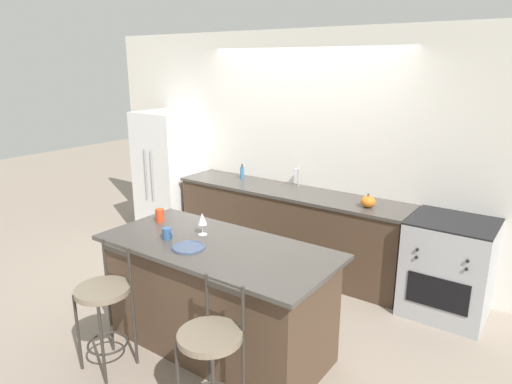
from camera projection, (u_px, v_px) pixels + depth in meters
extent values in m
plane|color=gray|center=(271.00, 275.00, 5.20)|extent=(18.00, 18.00, 0.00)
cube|color=silver|center=(304.00, 149.00, 5.36)|extent=(6.00, 0.07, 2.70)
cube|color=#4C3828|center=(288.00, 229.00, 5.37)|extent=(2.78, 0.62, 0.89)
cube|color=#47423D|center=(289.00, 191.00, 5.24)|extent=(2.82, 0.65, 0.03)
cube|color=black|center=(289.00, 190.00, 5.23)|extent=(0.56, 0.34, 0.01)
cylinder|color=#ADAFB5|center=(299.00, 177.00, 5.37)|extent=(0.02, 0.02, 0.22)
cylinder|color=#ADAFB5|center=(296.00, 169.00, 5.29)|extent=(0.02, 0.12, 0.02)
cube|color=#4C3828|center=(218.00, 298.00, 3.79)|extent=(1.85, 0.80, 0.89)
cube|color=#47423D|center=(216.00, 247.00, 3.66)|extent=(1.97, 0.92, 0.03)
cube|color=white|center=(171.00, 175.00, 6.21)|extent=(0.72, 0.74, 1.72)
cylinder|color=#939399|center=(146.00, 173.00, 5.92)|extent=(0.02, 0.02, 0.65)
cylinder|color=#939399|center=(152.00, 175.00, 5.86)|extent=(0.02, 0.02, 0.65)
cube|color=#ADAFB5|center=(448.00, 268.00, 4.31)|extent=(0.75, 0.69, 0.92)
cube|color=black|center=(437.00, 293.00, 4.07)|extent=(0.54, 0.01, 0.30)
cube|color=black|center=(454.00, 221.00, 4.18)|extent=(0.75, 0.69, 0.02)
cylinder|color=black|center=(417.00, 250.00, 4.08)|extent=(0.03, 0.02, 0.03)
cylinder|color=black|center=(468.00, 261.00, 3.85)|extent=(0.03, 0.02, 0.03)
cylinder|color=black|center=(416.00, 257.00, 4.10)|extent=(0.03, 0.02, 0.03)
cylinder|color=black|center=(466.00, 269.00, 3.87)|extent=(0.03, 0.02, 0.03)
cylinder|color=#332D28|center=(78.00, 333.00, 3.53)|extent=(0.02, 0.02, 0.65)
cylinder|color=#332D28|center=(102.00, 346.00, 3.36)|extent=(0.02, 0.02, 0.65)
cylinder|color=#332D28|center=(110.00, 316.00, 3.76)|extent=(0.02, 0.02, 0.65)
cylinder|color=#332D28|center=(135.00, 328.00, 3.59)|extent=(0.02, 0.02, 0.65)
torus|color=#332D28|center=(108.00, 343.00, 3.59)|extent=(0.32, 0.32, 0.02)
cylinder|color=#7F705B|center=(102.00, 290.00, 3.46)|extent=(0.42, 0.42, 0.04)
cylinder|color=#332D28|center=(104.00, 257.00, 3.62)|extent=(0.02, 0.02, 0.31)
cylinder|color=#332D28|center=(129.00, 267.00, 3.45)|extent=(0.02, 0.02, 0.31)
cube|color=#332D28|center=(116.00, 250.00, 3.51)|extent=(0.30, 0.02, 0.04)
cylinder|color=#332D28|center=(209.00, 362.00, 3.18)|extent=(0.02, 0.02, 0.65)
cylinder|color=#332D28|center=(244.00, 379.00, 3.01)|extent=(0.02, 0.02, 0.65)
cylinder|color=#7F705B|center=(210.00, 336.00, 2.88)|extent=(0.42, 0.42, 0.04)
cylinder|color=#332D28|center=(207.00, 295.00, 3.03)|extent=(0.02, 0.02, 0.31)
cylinder|color=#332D28|center=(243.00, 309.00, 2.87)|extent=(0.02, 0.02, 0.31)
cube|color=#332D28|center=(224.00, 288.00, 2.92)|extent=(0.30, 0.02, 0.04)
cylinder|color=#425170|center=(188.00, 248.00, 3.59)|extent=(0.26, 0.26, 0.01)
torus|color=#425170|center=(188.00, 247.00, 3.59)|extent=(0.25, 0.25, 0.01)
cylinder|color=white|center=(203.00, 234.00, 3.87)|extent=(0.08, 0.08, 0.00)
cylinder|color=white|center=(203.00, 229.00, 3.86)|extent=(0.01, 0.01, 0.09)
cone|color=white|center=(202.00, 219.00, 3.83)|extent=(0.08, 0.08, 0.10)
cylinder|color=#335689|center=(167.00, 234.00, 3.76)|extent=(0.08, 0.08, 0.10)
torus|color=#335689|center=(170.00, 234.00, 3.74)|extent=(0.06, 0.01, 0.06)
cylinder|color=red|center=(160.00, 215.00, 4.17)|extent=(0.08, 0.08, 0.12)
ellipsoid|color=orange|center=(368.00, 202.00, 4.58)|extent=(0.15, 0.15, 0.12)
cylinder|color=brown|center=(368.00, 195.00, 4.56)|extent=(0.02, 0.02, 0.02)
cylinder|color=teal|center=(242.00, 173.00, 5.69)|extent=(0.05, 0.05, 0.15)
cylinder|color=black|center=(242.00, 166.00, 5.67)|extent=(0.02, 0.02, 0.04)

